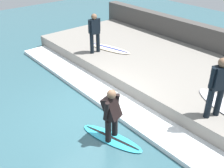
{
  "coord_description": "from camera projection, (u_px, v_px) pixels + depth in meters",
  "views": [
    {
      "loc": [
        -3.63,
        -5.26,
        4.63
      ],
      "look_at": [
        0.81,
        0.0,
        0.7
      ],
      "focal_mm": 42.0,
      "sensor_mm": 36.0,
      "label": 1
    }
  ],
  "objects": [
    {
      "name": "wave_foam_crest",
      "position": [
        114.0,
        101.0,
        8.28
      ],
      "size": [
        1.01,
        11.13,
        0.14
      ],
      "primitive_type": "cube",
      "color": "white",
      "rests_on": "ground_plane"
    },
    {
      "name": "back_wall",
      "position": [
        208.0,
        44.0,
        10.85
      ],
      "size": [
        0.5,
        12.3,
        1.41
      ],
      "primitive_type": "cube",
      "color": "#474442",
      "rests_on": "ground_plane"
    },
    {
      "name": "surfboard_riding",
      "position": [
        112.0,
        138.0,
        6.81
      ],
      "size": [
        0.94,
        1.87,
        0.07
      ],
      "color": "#2DADD1",
      "rests_on": "ground_plane"
    },
    {
      "name": "surfer_waiting_near",
      "position": [
        95.0,
        31.0,
        10.08
      ],
      "size": [
        0.53,
        0.28,
        1.55
      ],
      "color": "black",
      "rests_on": "concrete_ledge"
    },
    {
      "name": "surfboard_waiting_near",
      "position": [
        110.0,
        48.0,
        10.79
      ],
      "size": [
        1.01,
        2.02,
        0.07
      ],
      "color": "beige",
      "rests_on": "concrete_ledge"
    },
    {
      "name": "surfer_riding",
      "position": [
        112.0,
        112.0,
        6.4
      ],
      "size": [
        0.53,
        0.51,
        1.43
      ],
      "color": "black",
      "rests_on": "surfboard_riding"
    },
    {
      "name": "ground_plane",
      "position": [
        91.0,
        113.0,
        7.82
      ],
      "size": [
        28.0,
        28.0,
        0.0
      ],
      "primitive_type": "plane",
      "color": "#335B66"
    },
    {
      "name": "concrete_ledge",
      "position": [
        169.0,
        70.0,
        9.7
      ],
      "size": [
        4.4,
        11.72,
        0.53
      ],
      "primitive_type": "cube",
      "color": "gray",
      "rests_on": "ground_plane"
    },
    {
      "name": "surfboard_waiting_far",
      "position": [
        222.0,
        104.0,
        7.23
      ],
      "size": [
        1.16,
        1.89,
        0.06
      ],
      "color": "silver",
      "rests_on": "concrete_ledge"
    },
    {
      "name": "surfer_waiting_far",
      "position": [
        218.0,
        85.0,
        6.37
      ],
      "size": [
        0.53,
        0.36,
        1.64
      ],
      "color": "black",
      "rests_on": "concrete_ledge"
    }
  ]
}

